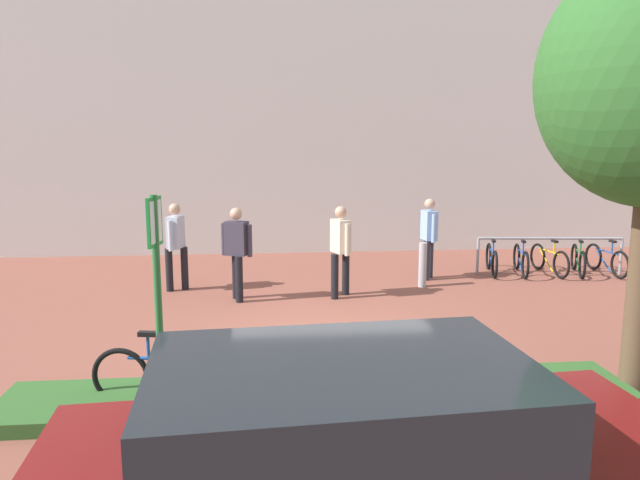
% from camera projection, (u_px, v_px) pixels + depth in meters
% --- Properties ---
extents(ground_plane, '(60.00, 60.00, 0.00)m').
position_uv_depth(ground_plane, '(324.00, 346.00, 8.48)').
color(ground_plane, brown).
extents(building_facade, '(28.00, 1.20, 10.00)m').
position_uv_depth(building_facade, '(294.00, 60.00, 15.34)').
color(building_facade, silver).
rests_on(building_facade, ground).
extents(planter_strip, '(7.00, 1.10, 0.16)m').
position_uv_depth(planter_strip, '(322.00, 396.00, 6.61)').
color(planter_strip, '#336028').
rests_on(planter_strip, ground).
extents(parking_sign_post, '(0.10, 0.36, 2.36)m').
position_uv_depth(parking_sign_post, '(157.00, 272.00, 6.21)').
color(parking_sign_post, '#2D7238').
rests_on(parking_sign_post, ground).
extents(bike_at_sign, '(1.67, 0.44, 0.86)m').
position_uv_depth(bike_at_sign, '(166.00, 376.00, 6.49)').
color(bike_at_sign, black).
rests_on(bike_at_sign, ground).
extents(bike_rack_cluster, '(3.19, 1.81, 0.83)m').
position_uv_depth(bike_rack_cluster, '(549.00, 259.00, 13.02)').
color(bike_rack_cluster, '#99999E').
rests_on(bike_rack_cluster, ground).
extents(bollard_steel, '(0.16, 0.16, 0.90)m').
position_uv_depth(bollard_steel, '(423.00, 265.00, 11.86)').
color(bollard_steel, '#ADADB2').
rests_on(bollard_steel, ground).
extents(person_shirt_blue, '(0.38, 0.58, 1.72)m').
position_uv_depth(person_shirt_blue, '(340.00, 245.00, 11.01)').
color(person_shirt_blue, black).
rests_on(person_shirt_blue, ground).
extents(person_shirt_white, '(0.42, 0.60, 1.72)m').
position_uv_depth(person_shirt_white, '(176.00, 241.00, 11.49)').
color(person_shirt_white, black).
rests_on(person_shirt_white, ground).
extents(person_suited_dark, '(0.57, 0.43, 1.72)m').
position_uv_depth(person_suited_dark, '(237.00, 248.00, 10.76)').
color(person_suited_dark, black).
rests_on(person_suited_dark, ground).
extents(person_casual_tan, '(0.28, 0.61, 1.72)m').
position_uv_depth(person_casual_tan, '(429.00, 233.00, 12.44)').
color(person_casual_tan, '#2D2D38').
rests_on(person_casual_tan, ground).
extents(car_maroon_wagon, '(4.41, 2.25, 1.54)m').
position_uv_depth(car_maroon_wagon, '(364.00, 475.00, 3.84)').
color(car_maroon_wagon, maroon).
rests_on(car_maroon_wagon, ground).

